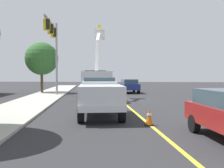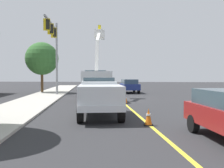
% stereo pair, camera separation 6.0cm
% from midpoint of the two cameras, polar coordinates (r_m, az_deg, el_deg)
% --- Properties ---
extents(ground, '(120.00, 120.00, 0.00)m').
position_cam_midpoint_polar(ground, '(23.57, 1.66, -3.37)').
color(ground, '#2D2D30').
extents(sidewalk_far_side, '(59.72, 13.91, 0.12)m').
position_cam_midpoint_polar(sidewalk_far_side, '(23.88, -15.94, -3.23)').
color(sidewalk_far_side, '#B2ADA3').
rests_on(sidewalk_far_side, ground).
extents(lane_centre_stripe, '(49.28, 8.79, 0.01)m').
position_cam_midpoint_polar(lane_centre_stripe, '(23.57, 1.66, -3.36)').
color(lane_centre_stripe, yellow).
rests_on(lane_centre_stripe, ground).
extents(utility_bucket_truck, '(8.51, 3.88, 7.07)m').
position_cam_midpoint_polar(utility_bucket_truck, '(24.11, -3.52, 0.58)').
color(utility_bucket_truck, silver).
rests_on(utility_bucket_truck, ground).
extents(service_pickup_truck, '(5.88, 3.04, 2.06)m').
position_cam_midpoint_polar(service_pickup_truck, '(13.65, -2.66, -2.56)').
color(service_pickup_truck, silver).
rests_on(service_pickup_truck, ground).
extents(passing_minivan, '(5.06, 2.70, 1.69)m').
position_cam_midpoint_polar(passing_minivan, '(31.93, 3.94, -0.22)').
color(passing_minivan, navy).
rests_on(passing_minivan, ground).
extents(traffic_cone_leading, '(0.40, 0.40, 0.75)m').
position_cam_midpoint_polar(traffic_cone_leading, '(11.39, 8.26, -7.27)').
color(traffic_cone_leading, black).
rests_on(traffic_cone_leading, ground).
extents(traffic_cone_mid_front, '(0.40, 0.40, 0.75)m').
position_cam_midpoint_polar(traffic_cone_mid_front, '(19.90, 3.06, -3.30)').
color(traffic_cone_mid_front, black).
rests_on(traffic_cone_mid_front, ground).
extents(traffic_cone_mid_rear, '(0.40, 0.40, 0.82)m').
position_cam_midpoint_polar(traffic_cone_mid_rear, '(28.68, 0.59, -1.61)').
color(traffic_cone_mid_rear, black).
rests_on(traffic_cone_mid_rear, ground).
extents(traffic_signal_mast, '(7.16, 1.45, 7.79)m').
position_cam_midpoint_polar(traffic_signal_mast, '(26.28, -12.77, 9.17)').
color(traffic_signal_mast, gray).
rests_on(traffic_signal_mast, ground).
extents(street_tree_right, '(4.05, 4.05, 6.27)m').
position_cam_midpoint_polar(street_tree_right, '(32.98, -15.27, 5.45)').
color(street_tree_right, brown).
rests_on(street_tree_right, ground).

